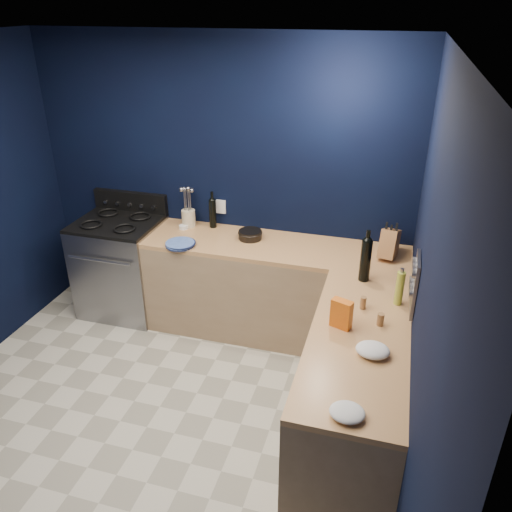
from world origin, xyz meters
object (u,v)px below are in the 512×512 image
(utensil_crock, at_px, (189,218))
(knife_block, at_px, (389,244))
(gas_range, at_px, (122,268))
(plate_stack, at_px, (180,244))
(crouton_bag, at_px, (341,314))

(utensil_crock, xyz_separation_m, knife_block, (1.83, -0.14, 0.04))
(gas_range, height_order, utensil_crock, utensil_crock)
(gas_range, bearing_deg, utensil_crock, 17.15)
(utensil_crock, distance_m, knife_block, 1.84)
(plate_stack, relative_size, utensil_crock, 1.58)
(crouton_bag, bearing_deg, gas_range, 174.24)
(knife_block, bearing_deg, crouton_bag, -91.85)
(utensil_crock, bearing_deg, plate_stack, -77.72)
(utensil_crock, xyz_separation_m, crouton_bag, (1.59, -1.26, 0.02))
(knife_block, height_order, crouton_bag, knife_block)
(utensil_crock, height_order, knife_block, knife_block)
(gas_range, xyz_separation_m, crouton_bag, (2.23, -1.06, 0.54))
(utensil_crock, distance_m, crouton_bag, 2.03)
(gas_range, relative_size, utensil_crock, 5.78)
(plate_stack, height_order, utensil_crock, utensil_crock)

